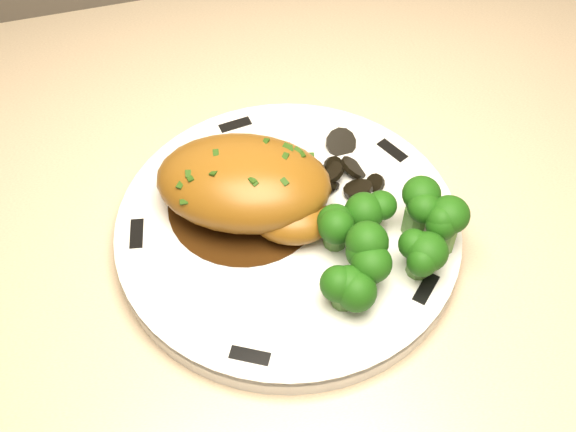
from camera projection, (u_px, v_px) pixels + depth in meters
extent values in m
cylinder|color=silver|center=(288.00, 231.00, 0.59)|extent=(0.32, 0.32, 0.02)
cube|color=black|center=(392.00, 151.00, 0.63)|extent=(0.02, 0.03, 0.00)
cube|color=black|center=(235.00, 125.00, 0.65)|extent=(0.03, 0.01, 0.00)
cube|color=black|center=(137.00, 234.00, 0.57)|extent=(0.02, 0.03, 0.00)
cube|color=black|center=(250.00, 356.00, 0.51)|extent=(0.03, 0.02, 0.00)
cube|color=black|center=(426.00, 289.00, 0.54)|extent=(0.03, 0.03, 0.00)
cylinder|color=black|center=(245.00, 204.00, 0.59)|extent=(0.13, 0.13, 0.00)
ellipsoid|color=brown|center=(244.00, 182.00, 0.57)|extent=(0.16, 0.14, 0.05)
ellipsoid|color=brown|center=(291.00, 218.00, 0.56)|extent=(0.08, 0.07, 0.03)
cube|color=#1F3D0C|center=(190.00, 155.00, 0.56)|extent=(0.01, 0.00, 0.00)
cube|color=#1F3D0C|center=(211.00, 154.00, 0.55)|extent=(0.01, 0.00, 0.00)
cube|color=#1F3D0C|center=(232.00, 154.00, 0.55)|extent=(0.01, 0.00, 0.00)
cube|color=#1F3D0C|center=(254.00, 156.00, 0.55)|extent=(0.01, 0.00, 0.00)
cube|color=#1F3D0C|center=(275.00, 159.00, 0.55)|extent=(0.01, 0.00, 0.00)
cube|color=#1F3D0C|center=(297.00, 164.00, 0.55)|extent=(0.01, 0.00, 0.00)
cylinder|color=black|center=(376.00, 162.00, 0.62)|extent=(0.02, 0.02, 0.01)
cylinder|color=black|center=(368.00, 151.00, 0.62)|extent=(0.02, 0.02, 0.01)
cylinder|color=black|center=(354.00, 144.00, 0.62)|extent=(0.03, 0.03, 0.01)
cylinder|color=black|center=(336.00, 149.00, 0.63)|extent=(0.02, 0.02, 0.01)
cylinder|color=black|center=(319.00, 150.00, 0.62)|extent=(0.02, 0.02, 0.01)
cylinder|color=black|center=(304.00, 154.00, 0.61)|extent=(0.03, 0.03, 0.02)
cylinder|color=black|center=(296.00, 169.00, 0.61)|extent=(0.03, 0.03, 0.01)
cylinder|color=black|center=(295.00, 176.00, 0.60)|extent=(0.02, 0.02, 0.00)
cylinder|color=black|center=(303.00, 181.00, 0.59)|extent=(0.03, 0.03, 0.01)
cylinder|color=black|center=(317.00, 192.00, 0.60)|extent=(0.03, 0.03, 0.02)
cylinder|color=black|center=(336.00, 190.00, 0.59)|extent=(0.03, 0.03, 0.01)
cylinder|color=black|center=(354.00, 183.00, 0.59)|extent=(0.03, 0.03, 0.02)
cylinder|color=black|center=(368.00, 181.00, 0.60)|extent=(0.04, 0.04, 0.01)
cylinder|color=black|center=(376.00, 168.00, 0.61)|extent=(0.04, 0.04, 0.01)
cylinder|color=#4C7B34|center=(335.00, 234.00, 0.56)|extent=(0.02, 0.02, 0.02)
sphere|color=#0E3608|center=(336.00, 221.00, 0.54)|extent=(0.03, 0.03, 0.03)
cylinder|color=#4C7B34|center=(369.00, 215.00, 0.57)|extent=(0.02, 0.02, 0.02)
sphere|color=#0E3608|center=(371.00, 202.00, 0.56)|extent=(0.03, 0.03, 0.03)
cylinder|color=#4C7B34|center=(414.00, 222.00, 0.56)|extent=(0.02, 0.02, 0.02)
sphere|color=#0E3608|center=(417.00, 209.00, 0.55)|extent=(0.03, 0.03, 0.03)
cylinder|color=#4C7B34|center=(371.00, 268.00, 0.54)|extent=(0.02, 0.02, 0.02)
sphere|color=#0E3608|center=(373.00, 255.00, 0.52)|extent=(0.03, 0.03, 0.03)
cylinder|color=#4C7B34|center=(419.00, 262.00, 0.54)|extent=(0.02, 0.02, 0.02)
sphere|color=#0E3608|center=(423.00, 250.00, 0.53)|extent=(0.03, 0.03, 0.03)
cylinder|color=#4C7B34|center=(444.00, 238.00, 0.55)|extent=(0.02, 0.02, 0.02)
sphere|color=#0E3608|center=(447.00, 225.00, 0.54)|extent=(0.03, 0.03, 0.03)
cylinder|color=#4C7B34|center=(344.00, 293.00, 0.52)|extent=(0.02, 0.02, 0.02)
sphere|color=#0E3608|center=(345.00, 281.00, 0.51)|extent=(0.03, 0.03, 0.03)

